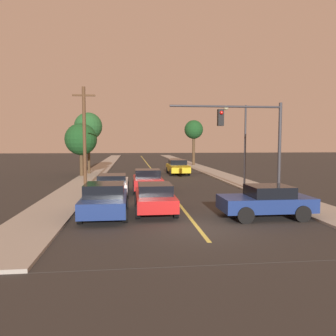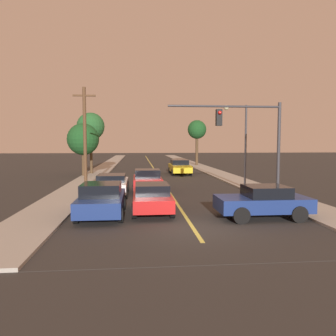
# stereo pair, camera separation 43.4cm
# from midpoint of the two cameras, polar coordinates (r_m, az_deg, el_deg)

# --- Properties ---
(ground_plane) EXTENTS (200.00, 200.00, 0.00)m
(ground_plane) POSITION_cam_midpoint_polar(r_m,az_deg,el_deg) (13.30, 5.31, -10.37)
(ground_plane) COLOR #2D2B28
(road_surface) EXTENTS (10.65, 80.00, 0.01)m
(road_surface) POSITION_cam_midpoint_polar(r_m,az_deg,el_deg) (48.81, -2.56, 0.39)
(road_surface) COLOR #2D2B28
(road_surface) RESTS_ON ground
(sidewalk_left) EXTENTS (2.50, 80.00, 0.12)m
(sidewalk_left) POSITION_cam_midpoint_polar(r_m,az_deg,el_deg) (48.93, -10.27, 0.40)
(sidewalk_left) COLOR #9E998E
(sidewalk_left) RESTS_ON ground
(sidewalk_right) EXTENTS (2.50, 80.00, 0.12)m
(sidewalk_right) POSITION_cam_midpoint_polar(r_m,az_deg,el_deg) (49.57, 5.05, 0.51)
(sidewalk_right) COLOR #9E998E
(sidewalk_right) RESTS_ON ground
(car_near_lane_front) EXTENTS (1.93, 4.54, 1.42)m
(car_near_lane_front) POSITION_cam_midpoint_polar(r_m,az_deg,el_deg) (16.05, -2.05, -5.07)
(car_near_lane_front) COLOR red
(car_near_lane_front) RESTS_ON ground
(car_near_lane_second) EXTENTS (2.05, 4.07, 1.56)m
(car_near_lane_second) POSITION_cam_midpoint_polar(r_m,az_deg,el_deg) (22.86, -3.06, -2.14)
(car_near_lane_second) COLOR red
(car_near_lane_second) RESTS_ON ground
(car_outer_lane_front) EXTENTS (2.09, 4.42, 1.55)m
(car_outer_lane_front) POSITION_cam_midpoint_polar(r_m,az_deg,el_deg) (15.42, -10.67, -5.41)
(car_outer_lane_front) COLOR navy
(car_outer_lane_front) RESTS_ON ground
(car_outer_lane_second) EXTENTS (2.09, 4.73, 1.38)m
(car_outer_lane_second) POSITION_cam_midpoint_polar(r_m,az_deg,el_deg) (21.40, -9.18, -2.76)
(car_outer_lane_second) COLOR white
(car_outer_lane_second) RESTS_ON ground
(car_far_oncoming) EXTENTS (2.11, 5.13, 1.57)m
(car_far_oncoming) POSITION_cam_midpoint_polar(r_m,az_deg,el_deg) (35.45, 2.40, 0.21)
(car_far_oncoming) COLOR gold
(car_far_oncoming) RESTS_ON ground
(car_crossing_right) EXTENTS (4.07, 2.10, 1.47)m
(car_crossing_right) POSITION_cam_midpoint_polar(r_m,az_deg,el_deg) (15.40, 17.00, -5.56)
(car_crossing_right) COLOR navy
(car_crossing_right) RESTS_ON ground
(traffic_signal_mast) EXTENTS (6.34, 0.42, 5.51)m
(traffic_signal_mast) POSITION_cam_midpoint_polar(r_m,az_deg,el_deg) (18.86, 14.82, 6.06)
(traffic_signal_mast) COLOR #333338
(traffic_signal_mast) RESTS_ON ground
(streetlamp_right) EXTENTS (1.72, 0.36, 6.00)m
(streetlamp_right) POSITION_cam_midpoint_polar(r_m,az_deg,el_deg) (24.42, 12.91, 5.84)
(streetlamp_right) COLOR #333338
(streetlamp_right) RESTS_ON ground
(utility_pole_left) EXTENTS (1.60, 0.24, 7.24)m
(utility_pole_left) POSITION_cam_midpoint_polar(r_m,az_deg,el_deg) (24.30, -13.78, 5.46)
(utility_pole_left) COLOR #513823
(utility_pole_left) RESTS_ON ground
(tree_left_near) EXTENTS (3.16, 3.16, 5.22)m
(tree_left_near) POSITION_cam_midpoint_polar(r_m,az_deg,el_deg) (33.75, -14.21, 4.84)
(tree_left_near) COLOR #4C3823
(tree_left_near) RESTS_ON ground
(tree_left_far) EXTENTS (2.94, 2.94, 6.51)m
(tree_left_far) POSITION_cam_midpoint_polar(r_m,az_deg,el_deg) (36.13, -12.98, 7.01)
(tree_left_far) COLOR #4C3823
(tree_left_far) RESTS_ON ground
(tree_right_near) EXTENTS (2.76, 2.76, 6.64)m
(tree_right_near) POSITION_cam_midpoint_polar(r_m,az_deg,el_deg) (48.86, 5.32, 6.57)
(tree_right_near) COLOR #4C3823
(tree_right_near) RESTS_ON ground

